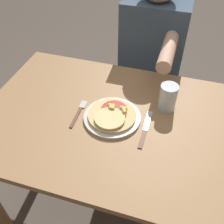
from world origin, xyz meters
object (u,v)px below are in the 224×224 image
Objects in this scene: pizza at (112,115)px; drinking_glass at (168,97)px; person_diner at (152,53)px; fork at (79,112)px; plate at (112,117)px; dining_table at (117,136)px; knife at (145,129)px.

drinking_glass is (0.22, 0.14, 0.04)m from pizza.
person_diner is at bearing 84.39° from pizza.
fork is at bearing -108.99° from person_diner.
dining_table is at bearing 1.27° from plate.
fork is at bearing -158.80° from drinking_glass.
person_diner reaches higher than pizza.
person_diner is (0.06, 0.63, -0.03)m from plate.
plate reaches higher than dining_table.
person_diner is (0.22, 0.63, -0.02)m from fork.
drinking_glass is at bearing 68.56° from knife.
drinking_glass is at bearing 21.20° from fork.
dining_table is 0.18m from knife.
pizza is (0.00, -0.00, 0.02)m from plate.
plate is at bearing -147.56° from drinking_glass.
pizza is 0.63m from person_diner.
pizza reaches higher than fork.
dining_table is 7.00× the size of fork.
dining_table is 0.12m from plate.
pizza is at bearing 0.87° from fork.
drinking_glass reaches higher than dining_table.
drinking_glass is at bearing 32.44° from plate.
knife reaches higher than dining_table.
knife is 1.73× the size of drinking_glass.
pizza is 0.17× the size of person_diner.
pizza is 0.26m from drinking_glass.
person_diner is at bearing 107.54° from drinking_glass.
plate is 0.02m from pizza.
dining_table is 1.00× the size of person_diner.
drinking_glass is at bearing -72.46° from person_diner.
pizza is 0.16m from knife.
plate is (-0.02, -0.00, 0.12)m from dining_table.
person_diner reaches higher than fork.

